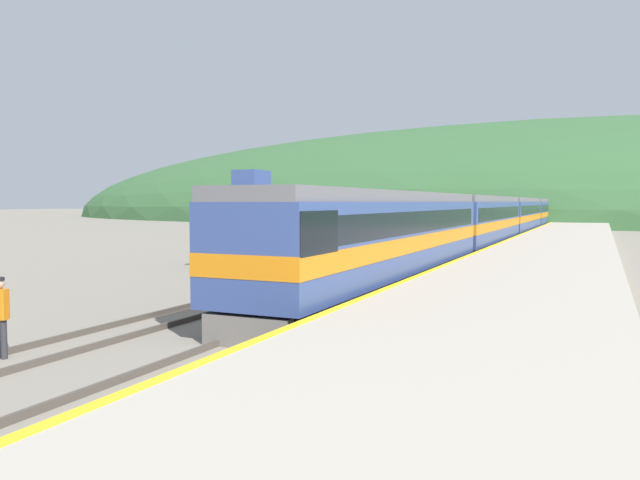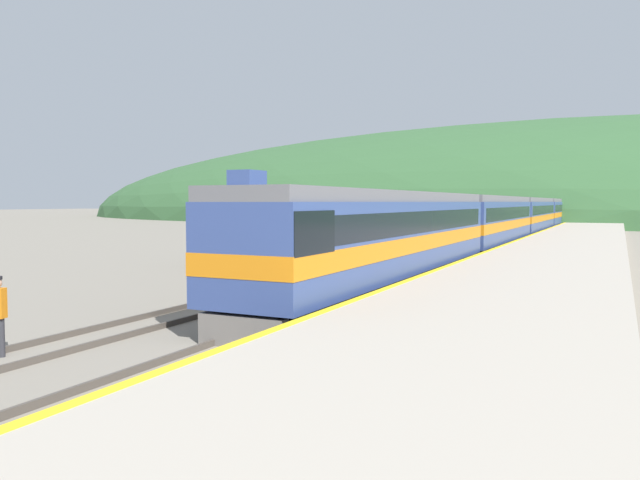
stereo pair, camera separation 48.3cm
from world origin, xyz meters
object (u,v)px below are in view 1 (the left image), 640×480
express_train_lead_car (382,238)px  carriage_fourth (536,213)px  carriage_second (480,222)px  carriage_third (516,216)px

express_train_lead_car → carriage_fourth: size_ratio=1.09×
carriage_fourth → express_train_lead_car: bearing=-90.0°
carriage_second → carriage_fourth: 40.12m
carriage_third → carriage_second: bearing=-90.0°
carriage_second → carriage_third: (0.00, 20.06, 0.00)m
carriage_third → carriage_fourth: bearing=90.0°
carriage_second → carriage_third: same height
carriage_third → express_train_lead_car: bearing=-90.0°
carriage_third → carriage_fourth: 20.06m
carriage_second → carriage_fourth: size_ratio=1.00×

